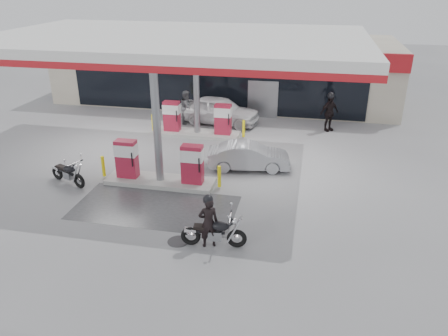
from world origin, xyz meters
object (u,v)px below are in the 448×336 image
object	(u,v)px
pump_island_far	(197,122)
parked_motorcycle	(68,173)
hatchback_silver	(249,156)
sedan_white	(219,110)
biker_main	(208,222)
parked_car_left	(92,88)
main_motorcycle	(215,233)
pump_island_near	(160,167)
biker_walking	(329,113)
attendant	(187,107)

from	to	relation	value
pump_island_far	parked_motorcycle	bearing A→B (deg)	-118.26
pump_island_far	hatchback_silver	world-z (taller)	pump_island_far
pump_island_far	sedan_white	size ratio (longest dim) A/B	1.12
pump_island_far	biker_main	xyz separation A→B (m)	(3.03, -10.02, 0.15)
pump_island_far	parked_car_left	xyz separation A→B (m)	(-9.19, 6.00, -0.04)
pump_island_far	main_motorcycle	size ratio (longest dim) A/B	2.43
pump_island_near	main_motorcycle	bearing A→B (deg)	-51.09
pump_island_near	parked_motorcycle	xyz separation A→B (m)	(-3.66, -0.81, -0.25)
parked_motorcycle	biker_walking	bearing A→B (deg)	63.89
pump_island_near	parked_car_left	xyz separation A→B (m)	(-9.19, 12.00, -0.04)
biker_main	parked_motorcycle	world-z (taller)	biker_main
attendant	biker_walking	size ratio (longest dim) A/B	0.94
parked_car_left	hatchback_silver	bearing A→B (deg)	-135.57
pump_island_far	hatchback_silver	size ratio (longest dim) A/B	1.43
biker_walking	hatchback_silver	bearing A→B (deg)	-159.24
pump_island_far	hatchback_silver	bearing A→B (deg)	-48.56
biker_main	biker_walking	bearing A→B (deg)	-130.33
biker_main	hatchback_silver	bearing A→B (deg)	-115.94
pump_island_near	parked_motorcycle	world-z (taller)	pump_island_near
pump_island_far	hatchback_silver	distance (m)	5.07
sedan_white	parked_car_left	bearing A→B (deg)	77.21
pump_island_near	attendant	xyz separation A→B (m)	(-1.13, 7.90, 0.24)
pump_island_far	parked_car_left	bearing A→B (deg)	146.86
pump_island_far	hatchback_silver	xyz separation A→B (m)	(3.35, -3.80, -0.12)
sedan_white	attendant	size ratio (longest dim) A/B	2.42
parked_car_left	pump_island_near	bearing A→B (deg)	-150.12
sedan_white	biker_main	bearing A→B (deg)	-161.20
main_motorcycle	biker_walking	world-z (taller)	biker_walking
main_motorcycle	parked_motorcycle	size ratio (longest dim) A/B	1.10
pump_island_near	biker_main	size ratio (longest dim) A/B	2.99
parked_motorcycle	attendant	bearing A→B (deg)	97.09
parked_car_left	attendant	bearing A→B (deg)	-124.53
pump_island_near	parked_car_left	size ratio (longest dim) A/B	1.11
pump_island_near	biker_walking	size ratio (longest dim) A/B	2.55
sedan_white	hatchback_silver	world-z (taller)	sedan_white
parked_car_left	biker_walking	xyz separation A→B (m)	(16.05, -3.80, 0.34)
main_motorcycle	attendant	xyz separation A→B (m)	(-4.35, 11.89, 0.47)
parked_motorcycle	attendant	xyz separation A→B (m)	(2.53, 8.72, 0.48)
biker_main	hatchback_silver	size ratio (longest dim) A/B	0.48
hatchback_silver	parked_car_left	distance (m)	15.92
pump_island_near	attendant	world-z (taller)	attendant
main_motorcycle	biker_main	distance (m)	0.43
pump_island_near	hatchback_silver	world-z (taller)	pump_island_near
sedan_white	parked_car_left	size ratio (longest dim) A/B	0.99
pump_island_near	pump_island_far	world-z (taller)	same
pump_island_far	sedan_white	world-z (taller)	pump_island_far
parked_car_left	biker_walking	bearing A→B (deg)	-110.89
sedan_white	attendant	bearing A→B (deg)	107.29
biker_main	attendant	bearing A→B (deg)	-93.69
biker_main	biker_walking	xyz separation A→B (m)	(3.83, 12.22, 0.15)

